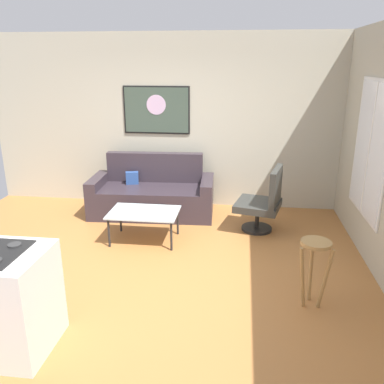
{
  "coord_description": "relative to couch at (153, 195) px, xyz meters",
  "views": [
    {
      "loc": [
        1.04,
        -4.12,
        2.35
      ],
      "look_at": [
        0.41,
        0.9,
        0.7
      ],
      "focal_mm": 37.54,
      "sensor_mm": 36.0,
      "label": 1
    }
  ],
  "objects": [
    {
      "name": "ground",
      "position": [
        0.36,
        -1.86,
        -0.33
      ],
      "size": [
        6.4,
        6.4,
        0.04
      ],
      "primitive_type": "cube",
      "color": "#A86B36"
    },
    {
      "name": "back_wall",
      "position": [
        0.36,
        0.56,
        1.09
      ],
      "size": [
        6.4,
        0.05,
        2.8
      ],
      "primitive_type": "cube",
      "color": "#B2AD99",
      "rests_on": "ground"
    },
    {
      "name": "couch",
      "position": [
        0.0,
        0.0,
        0.0
      ],
      "size": [
        1.97,
        0.94,
        0.93
      ],
      "color": "#322930",
      "rests_on": "ground"
    },
    {
      "name": "coffee_table",
      "position": [
        0.12,
        -1.04,
        0.08
      ],
      "size": [
        0.93,
        0.62,
        0.42
      ],
      "color": "silver",
      "rests_on": "ground"
    },
    {
      "name": "armchair",
      "position": [
        1.74,
        -0.5,
        0.14
      ],
      "size": [
        0.73,
        0.75,
        0.95
      ],
      "color": "black",
      "rests_on": "ground"
    },
    {
      "name": "bar_stool",
      "position": [
        2.14,
        -2.34,
        0.22
      ],
      "size": [
        0.34,
        0.34,
        0.7
      ],
      "color": "#A17944",
      "rests_on": "ground"
    },
    {
      "name": "wall_painting",
      "position": [
        -0.01,
        0.52,
        1.29
      ],
      "size": [
        1.1,
        0.03,
        0.77
      ],
      "color": "black"
    },
    {
      "name": "window",
      "position": [
        2.94,
        -0.96,
        1.03
      ],
      "size": [
        0.03,
        1.26,
        1.67
      ],
      "color": "silver"
    }
  ]
}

